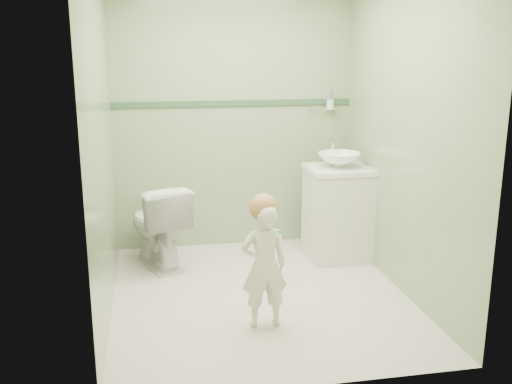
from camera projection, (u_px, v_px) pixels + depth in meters
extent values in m
plane|color=beige|center=(260.00, 295.00, 4.40)|extent=(2.50, 2.50, 0.00)
cube|color=#89A776|center=(234.00, 119.00, 5.30)|extent=(2.20, 0.04, 2.40)
cube|color=#89A776|center=(307.00, 178.00, 2.92)|extent=(2.20, 0.04, 2.40)
cube|color=#89A776|center=(101.00, 145.00, 3.91)|extent=(0.04, 2.50, 2.40)
cube|color=#89A776|center=(404.00, 136.00, 4.31)|extent=(0.04, 2.50, 2.40)
cube|color=#315535|center=(234.00, 103.00, 5.25)|extent=(2.20, 0.02, 0.05)
cube|color=silver|center=(337.00, 214.00, 5.12)|extent=(0.52, 0.50, 0.80)
cube|color=white|center=(339.00, 169.00, 5.02)|extent=(0.54, 0.52, 0.04)
imported|color=white|center=(339.00, 160.00, 5.00)|extent=(0.37, 0.37, 0.13)
cylinder|color=silver|center=(332.00, 150.00, 5.18)|extent=(0.03, 0.03, 0.18)
cylinder|color=silver|center=(334.00, 142.00, 5.11)|extent=(0.02, 0.12, 0.02)
cylinder|color=silver|center=(323.00, 109.00, 5.39)|extent=(0.26, 0.02, 0.02)
cylinder|color=silver|center=(330.00, 104.00, 5.37)|extent=(0.07, 0.07, 0.09)
cylinder|color=red|center=(331.00, 97.00, 5.35)|extent=(0.01, 0.01, 0.17)
cylinder|color=#7B49A3|center=(331.00, 97.00, 5.34)|extent=(0.01, 0.01, 0.17)
imported|color=white|center=(157.00, 225.00, 4.94)|extent=(0.62, 0.81, 0.73)
imported|color=silver|center=(264.00, 266.00, 3.83)|extent=(0.32, 0.22, 0.86)
sphere|color=#A97246|center=(264.00, 208.00, 3.76)|extent=(0.19, 0.19, 0.19)
cylinder|color=#0D8F72|center=(281.00, 232.00, 3.66)|extent=(0.07, 0.13, 0.06)
cube|color=white|center=(270.00, 225.00, 3.68)|extent=(0.03, 0.03, 0.02)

